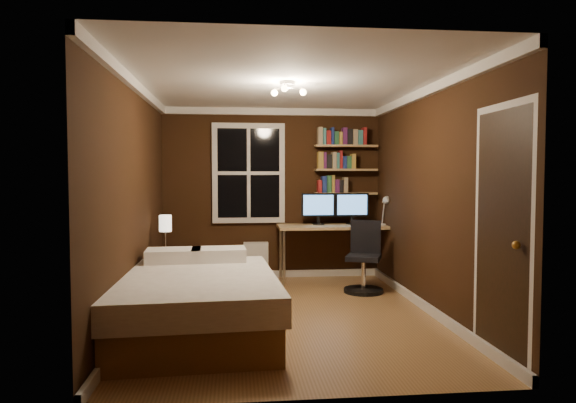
{
  "coord_description": "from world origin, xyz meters",
  "views": [
    {
      "loc": [
        -0.55,
        -5.48,
        1.53
      ],
      "look_at": [
        0.06,
        0.45,
        1.22
      ],
      "focal_mm": 32.0,
      "sensor_mm": 36.0,
      "label": 1
    }
  ],
  "objects": [
    {
      "name": "monitor_right",
      "position": [
        1.15,
        1.85,
        1.03
      ],
      "size": [
        0.49,
        0.12,
        0.46
      ],
      "primitive_type": null,
      "color": "black",
      "rests_on": "desk"
    },
    {
      "name": "desk_lamp",
      "position": [
        1.57,
        1.61,
        1.02
      ],
      "size": [
        0.14,
        0.32,
        0.44
      ],
      "primitive_type": null,
      "color": "silver",
      "rests_on": "desk"
    },
    {
      "name": "wall_left",
      "position": [
        -1.6,
        0.0,
        1.25
      ],
      "size": [
        0.04,
        4.2,
        2.5
      ],
      "primitive_type": "cube",
      "color": "black",
      "rests_on": "ground"
    },
    {
      "name": "radiator",
      "position": [
        -0.25,
        2.0,
        0.27
      ],
      "size": [
        0.36,
        0.13,
        0.54
      ],
      "primitive_type": "cube",
      "color": "silver",
      "rests_on": "ground"
    },
    {
      "name": "nightstand",
      "position": [
        -1.4,
        0.86,
        0.3
      ],
      "size": [
        0.48,
        0.48,
        0.6
      ],
      "primitive_type": "cube",
      "rotation": [
        0.0,
        0.0,
        -0.0
      ],
      "color": "brown",
      "rests_on": "ground"
    },
    {
      "name": "office_chair",
      "position": [
        1.12,
        1.01,
        0.34
      ],
      "size": [
        0.54,
        0.54,
        0.92
      ],
      "rotation": [
        0.0,
        0.0,
        -0.38
      ],
      "color": "black",
      "rests_on": "ground"
    },
    {
      "name": "ceiling",
      "position": [
        0.0,
        0.0,
        2.5
      ],
      "size": [
        3.2,
        4.2,
        0.02
      ],
      "primitive_type": "cube",
      "color": "white",
      "rests_on": "wall_back"
    },
    {
      "name": "bookshelf_middle",
      "position": [
        1.08,
        1.98,
        1.6
      ],
      "size": [
        0.92,
        0.22,
        0.03
      ],
      "primitive_type": "cube",
      "color": "#AA8452",
      "rests_on": "wall_back"
    },
    {
      "name": "door",
      "position": [
        1.59,
        -1.55,
        1.02
      ],
      "size": [
        0.03,
        0.82,
        2.05
      ],
      "primitive_type": null,
      "color": "black",
      "rests_on": "ground"
    },
    {
      "name": "door_knob",
      "position": [
        1.55,
        -1.85,
        1.0
      ],
      "size": [
        0.06,
        0.06,
        0.06
      ],
      "primitive_type": "sphere",
      "color": "gold",
      "rests_on": "door"
    },
    {
      "name": "wall_back",
      "position": [
        0.0,
        2.1,
        1.25
      ],
      "size": [
        3.2,
        0.04,
        2.5
      ],
      "primitive_type": "cube",
      "color": "black",
      "rests_on": "ground"
    },
    {
      "name": "books_row_middle",
      "position": [
        1.08,
        1.98,
        1.73
      ],
      "size": [
        0.54,
        0.16,
        0.23
      ],
      "primitive_type": null,
      "color": "navy",
      "rests_on": "bookshelf_middle"
    },
    {
      "name": "window",
      "position": [
        -0.35,
        2.06,
        1.55
      ],
      "size": [
        1.06,
        0.06,
        1.46
      ],
      "primitive_type": "cube",
      "color": "silver",
      "rests_on": "wall_back"
    },
    {
      "name": "bookshelf_lower",
      "position": [
        1.08,
        1.98,
        1.25
      ],
      "size": [
        0.92,
        0.22,
        0.03
      ],
      "primitive_type": "cube",
      "color": "#AA8452",
      "rests_on": "wall_back"
    },
    {
      "name": "wall_right",
      "position": [
        1.6,
        0.0,
        1.25
      ],
      "size": [
        0.04,
        4.2,
        2.5
      ],
      "primitive_type": "cube",
      "color": "black",
      "rests_on": "ground"
    },
    {
      "name": "monitor_left",
      "position": [
        0.65,
        1.85,
        1.03
      ],
      "size": [
        0.49,
        0.12,
        0.46
      ],
      "primitive_type": null,
      "color": "black",
      "rests_on": "desk"
    },
    {
      "name": "floor",
      "position": [
        0.0,
        0.0,
        0.0
      ],
      "size": [
        4.2,
        4.2,
        0.0
      ],
      "primitive_type": "plane",
      "color": "brown",
      "rests_on": "ground"
    },
    {
      "name": "desk",
      "position": [
        0.9,
        1.76,
        0.74
      ],
      "size": [
        1.69,
        0.64,
        0.8
      ],
      "color": "#AA8452",
      "rests_on": "ground"
    },
    {
      "name": "bedside_lamp",
      "position": [
        -1.4,
        0.86,
        0.82
      ],
      "size": [
        0.15,
        0.15,
        0.43
      ],
      "primitive_type": null,
      "color": "#F3E8CF",
      "rests_on": "nightstand"
    },
    {
      "name": "books_row_lower",
      "position": [
        1.08,
        1.98,
        1.38
      ],
      "size": [
        0.42,
        0.16,
        0.23
      ],
      "primitive_type": null,
      "color": "maroon",
      "rests_on": "bookshelf_lower"
    },
    {
      "name": "ceiling_fixture",
      "position": [
        0.0,
        -0.1,
        2.4
      ],
      "size": [
        0.44,
        0.44,
        0.18
      ],
      "primitive_type": null,
      "color": "beige",
      "rests_on": "ceiling"
    },
    {
      "name": "books_row_upper",
      "position": [
        1.08,
        1.98,
        2.08
      ],
      "size": [
        0.66,
        0.16,
        0.23
      ],
      "primitive_type": null,
      "color": "#2A6239",
      "rests_on": "bookshelf_upper"
    },
    {
      "name": "bookshelf_upper",
      "position": [
        1.08,
        1.98,
        1.95
      ],
      "size": [
        0.92,
        0.22,
        0.03
      ],
      "primitive_type": "cube",
      "color": "#AA8452",
      "rests_on": "wall_back"
    },
    {
      "name": "bed",
      "position": [
        -0.94,
        -0.54,
        0.31
      ],
      "size": [
        1.63,
        2.18,
        0.71
      ],
      "rotation": [
        0.0,
        0.0,
        0.06
      ],
      "color": "brown",
      "rests_on": "ground"
    }
  ]
}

